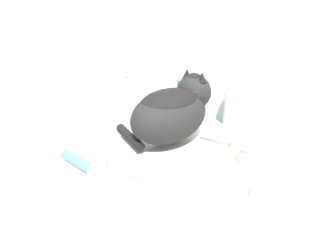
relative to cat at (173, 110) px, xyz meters
name	(u,v)px	position (x,y,z in m)	size (l,w,h in m)	color
wall_back	(197,29)	(-0.05, 0.33, 0.19)	(8.00, 0.05, 2.40)	silver
vanity_counter	(163,246)	(-0.05, 0.02, -0.58)	(0.98, 0.50, 0.86)	beige
sink_basin	(169,147)	(0.00, -0.01, -0.12)	(0.40, 0.40, 0.06)	white
cat	(173,110)	(0.00, 0.00, 0.00)	(0.30, 0.31, 0.20)	black
faucet	(245,141)	(0.22, 0.02, -0.07)	(0.16, 0.06, 0.15)	silver
soap_pump_bottle	(126,99)	(-0.30, 0.23, -0.08)	(0.07, 0.07, 0.17)	silver
mouthwash_bottle	(187,104)	(-0.04, 0.23, -0.07)	(0.08, 0.08, 0.18)	#4CA366
lotion_bottle_white	(233,107)	(0.13, 0.23, -0.05)	(0.06, 0.06, 0.20)	silver
cream_tube	(81,163)	(-0.21, -0.18, -0.13)	(0.16, 0.08, 0.04)	#4C7FB2
soap_bar	(267,192)	(0.30, -0.10, -0.14)	(0.07, 0.05, 0.02)	silver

